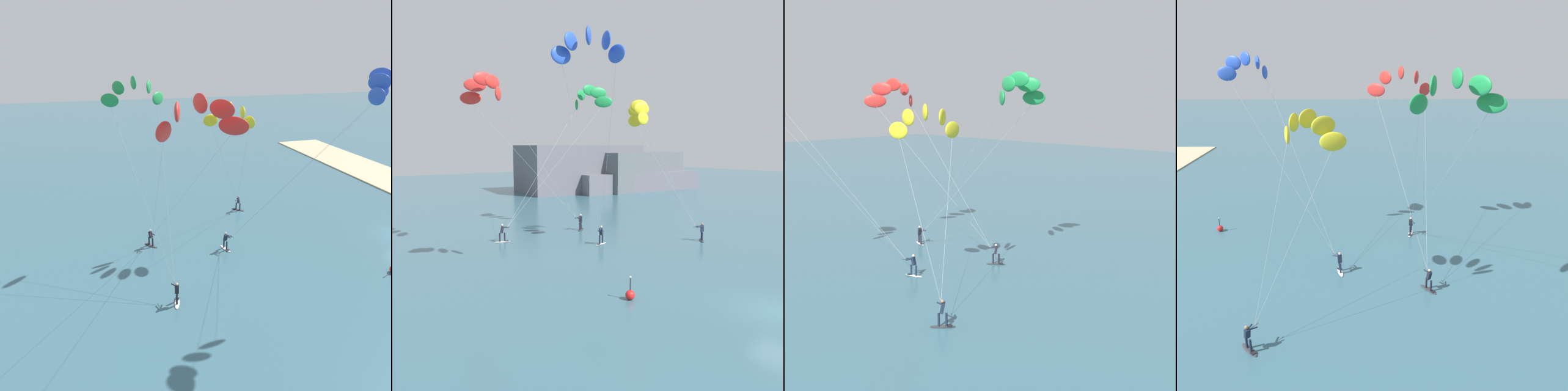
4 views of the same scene
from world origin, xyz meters
The scene contains 7 objects.
ground_plane centered at (0.00, 0.00, 0.00)m, with size 240.00×240.00×0.00m, color #386070.
kitesurfer_nearshore centered at (-4.54, 10.47, 14.05)m, with size 10.04×9.93×15.86m.
kitesurfer_mid_water centered at (5.82, 16.30, 11.03)m, with size 7.43×6.18×12.68m.
kitesurfer_far_out centered at (-5.65, 22.81, 12.96)m, with size 12.74×5.78×14.72m.
kitesurfer_downwind centered at (6.07, 24.68, 13.18)m, with size 12.45×5.57×14.95m.
marker_buoy centered at (-5.05, 6.02, 0.30)m, with size 0.56×0.56×1.38m.
distant_headland centered at (33.55, 54.17, 3.61)m, with size 35.44×19.16×8.78m.
Camera 2 is at (-21.34, -11.25, 8.68)m, focal length 39.64 mm.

